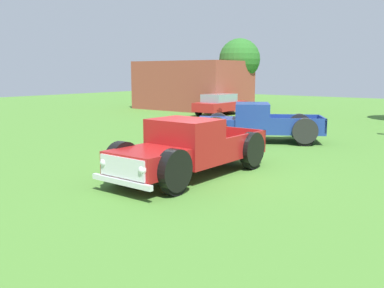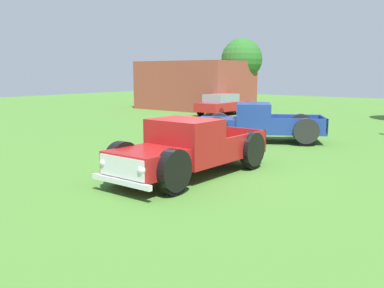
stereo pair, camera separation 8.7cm
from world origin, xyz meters
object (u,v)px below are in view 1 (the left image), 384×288
at_px(pickup_truck_foreground, 183,150).
at_px(oak_tree_west, 240,59).
at_px(sedan_distant_a, 220,104).
at_px(pickup_truck_behind_left, 250,123).

xyz_separation_m(pickup_truck_foreground, oak_tree_west, (-10.52, 20.26, 3.04)).
height_order(sedan_distant_a, oak_tree_west, oak_tree_west).
distance_m(pickup_truck_behind_left, oak_tree_west, 16.49).
distance_m(pickup_truck_foreground, sedan_distant_a, 17.74).
relative_size(pickup_truck_foreground, oak_tree_west, 0.98).
distance_m(sedan_distant_a, oak_tree_west, 6.04).
bearing_deg(pickup_truck_foreground, oak_tree_west, 117.43).
height_order(pickup_truck_foreground, pickup_truck_behind_left, pickup_truck_foreground).
height_order(pickup_truck_foreground, oak_tree_west, oak_tree_west).
bearing_deg(oak_tree_west, pickup_truck_behind_left, -57.13).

